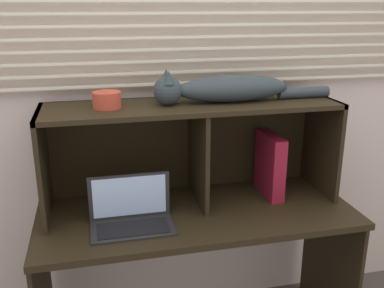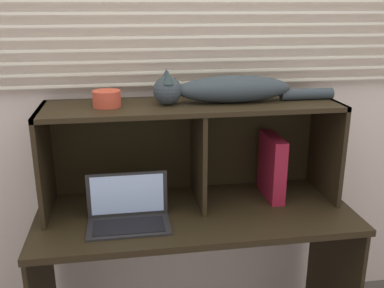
{
  "view_description": "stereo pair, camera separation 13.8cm",
  "coord_description": "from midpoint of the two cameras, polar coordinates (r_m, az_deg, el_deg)",
  "views": [
    {
      "loc": [
        -0.44,
        -1.58,
        1.66
      ],
      "look_at": [
        0.0,
        0.32,
        1.03
      ],
      "focal_mm": 41.09,
      "sensor_mm": 36.0,
      "label": 1
    },
    {
      "loc": [
        -0.31,
        -1.61,
        1.66
      ],
      "look_at": [
        0.0,
        0.32,
        1.03
      ],
      "focal_mm": 41.09,
      "sensor_mm": 36.0,
      "label": 2
    }
  ],
  "objects": [
    {
      "name": "back_panel_with_blinds",
      "position": [
        2.21,
        0.85,
        7.5
      ],
      "size": [
        4.4,
        0.08,
        2.5
      ],
      "color": "beige",
      "rests_on": "ground"
    },
    {
      "name": "hutch_shelf_unit",
      "position": [
        2.07,
        1.86,
        1.45
      ],
      "size": [
        1.36,
        0.37,
        0.49
      ],
      "color": "black",
      "rests_on": "desk"
    },
    {
      "name": "binder_upright",
      "position": [
        2.2,
        12.1,
        -2.91
      ],
      "size": [
        0.06,
        0.25,
        0.31
      ],
      "primitive_type": "cube",
      "color": "maroon",
      "rests_on": "desk"
    },
    {
      "name": "laptop",
      "position": [
        1.94,
        -6.24,
        -8.95
      ],
      "size": [
        0.35,
        0.2,
        0.21
      ],
      "color": "black",
      "rests_on": "desk"
    },
    {
      "name": "desk",
      "position": [
        2.13,
        2.37,
        -12.11
      ],
      "size": [
        1.46,
        0.6,
        0.74
      ],
      "color": "black",
      "rests_on": "ground"
    },
    {
      "name": "small_basket",
      "position": [
        1.95,
        -9.01,
        5.82
      ],
      "size": [
        0.12,
        0.12,
        0.07
      ],
      "primitive_type": "cylinder",
      "color": "#BB442D",
      "rests_on": "hutch_shelf_unit"
    },
    {
      "name": "book_stack",
      "position": [
        2.11,
        -6.71,
        -7.53
      ],
      "size": [
        0.18,
        0.21,
        0.04
      ],
      "color": "#455F4C",
      "rests_on": "desk"
    },
    {
      "name": "cat",
      "position": [
        2.02,
        6.34,
        7.08
      ],
      "size": [
        0.85,
        0.15,
        0.16
      ],
      "color": "#2F3A3E",
      "rests_on": "hutch_shelf_unit"
    }
  ]
}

